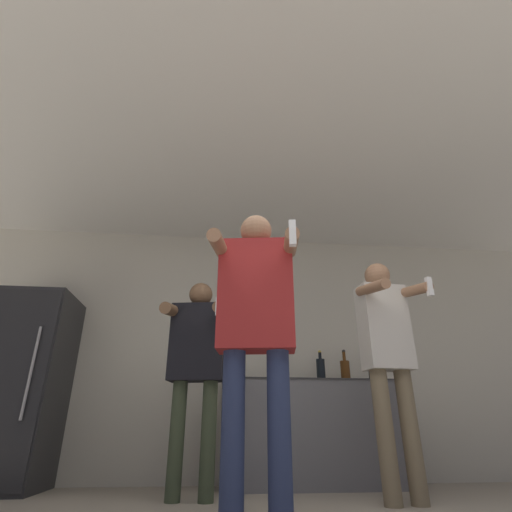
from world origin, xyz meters
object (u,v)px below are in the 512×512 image
Objects in this scene: bottle_amber_bourbon at (238,367)px; person_man_side at (388,350)px; refrigerator at (18,386)px; person_spectator_back at (197,357)px; bottle_red_label at (372,372)px; bottle_tall_gin at (345,370)px; person_woman_foreground at (256,322)px; bottle_green_wine at (279,370)px; bottle_brown_liquor at (321,369)px.

person_man_side is at bearing -41.50° from bottle_amber_bourbon.
refrigerator is 1.72m from person_spectator_back.
person_man_side reaches higher than bottle_red_label.
person_woman_foreground is (-1.07, -1.75, 0.01)m from bottle_tall_gin.
person_man_side reaches higher than person_woman_foreground.
person_spectator_back is at bearing 108.61° from person_woman_foreground.
refrigerator is 6.35× the size of bottle_red_label.
person_man_side is (1.10, 0.78, 0.01)m from person_woman_foreground.
person_man_side is (0.03, -0.97, 0.02)m from bottle_tall_gin.
bottle_red_label is 0.15× the size of person_man_side.
person_man_side is 1.07× the size of person_spectator_back.
bottle_brown_liquor reaches higher than bottle_green_wine.
person_woman_foreground reaches higher than bottle_amber_bourbon.
bottle_amber_bourbon reaches higher than bottle_red_label.
person_spectator_back is (-1.43, -0.67, -0.01)m from bottle_tall_gin.
person_woman_foreground is (-0.82, -1.75, 0.00)m from bottle_brown_liquor.
bottle_brown_liquor reaches higher than bottle_red_label.
bottle_amber_bourbon is at bearing 138.50° from person_man_side.
bottle_green_wine is 0.15× the size of person_woman_foreground.
person_spectator_back is at bearing -139.06° from bottle_green_wine.
bottle_green_wine is 1.00× the size of bottle_red_label.
bottle_green_wine is 0.15× the size of person_man_side.
bottle_brown_liquor is 0.91× the size of bottle_amber_bourbon.
refrigerator is 2.36m from bottle_green_wine.
bottle_amber_bourbon is (1.96, 0.04, 0.20)m from refrigerator.
person_man_side is (1.10, -0.97, 0.00)m from bottle_amber_bourbon.
bottle_brown_liquor is 0.52m from bottle_red_label.
person_woman_foreground is 1.04× the size of person_spectator_back.
bottle_brown_liquor is at bearing 29.28° from person_spectator_back.
bottle_tall_gin is 0.18× the size of person_woman_foreground.
bottle_green_wine is at bearing 180.00° from bottle_tall_gin.
person_woman_foreground is at bearing -144.80° from person_man_side.
bottle_amber_bourbon is (-0.82, -0.00, 0.01)m from bottle_brown_liquor.
bottle_red_label is 0.28m from bottle_tall_gin.
bottle_green_wine is at bearing 180.00° from bottle_brown_liquor.
refrigerator is 5.53× the size of bottle_brown_liquor.
person_man_side reaches higher than person_spectator_back.
refrigerator is at bearing -179.26° from bottle_tall_gin.
bottle_red_label is at bearing 0.00° from bottle_brown_liquor.
person_man_side is at bearing -88.09° from bottle_tall_gin.
refrigerator reaches higher than bottle_red_label.
person_man_side is 1.50m from person_spectator_back.
bottle_tall_gin is at bearing 24.90° from person_spectator_back.
person_spectator_back is (-1.71, -0.67, 0.01)m from bottle_red_label.
person_woman_foreground is at bearing -115.15° from bottle_brown_liquor.
bottle_red_label is at bearing 0.68° from refrigerator.
person_spectator_back reaches higher than bottle_red_label.
bottle_amber_bourbon is (-1.34, -0.00, 0.03)m from bottle_red_label.
bottle_green_wine is at bearing 77.06° from person_woman_foreground.
bottle_amber_bourbon is at bearing -180.00° from bottle_green_wine.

